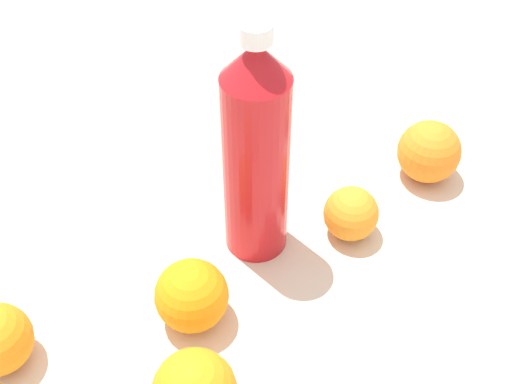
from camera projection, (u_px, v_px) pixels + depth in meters
ground_plane at (263, 267)px, 0.79m from camera, size 2.40×2.40×0.00m
water_bottle at (256, 152)px, 0.72m from camera, size 0.07×0.07×0.29m
orange_0 at (429, 152)px, 0.87m from camera, size 0.08×0.08×0.08m
orange_1 at (192, 295)px, 0.72m from camera, size 0.08×0.08×0.08m
orange_3 at (349, 212)px, 0.81m from camera, size 0.07×0.07×0.07m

